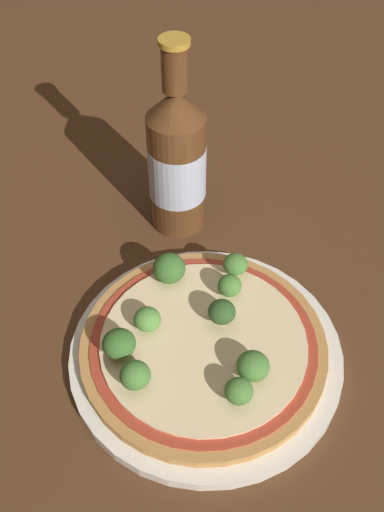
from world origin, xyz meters
TOP-DOWN VIEW (x-y plane):
  - ground_plane at (0.00, 0.00)m, footprint 3.00×3.00m
  - plate at (-0.02, -0.01)m, footprint 0.27×0.27m
  - pizza at (-0.02, -0.01)m, footprint 0.24×0.24m
  - broccoli_floret_0 at (-0.09, -0.05)m, footprint 0.03×0.03m
  - broccoli_floret_1 at (-0.07, 0.01)m, footprint 0.03×0.03m
  - broccoli_floret_2 at (0.01, 0.04)m, footprint 0.02×0.02m
  - broccoli_floret_3 at (0.02, -0.06)m, footprint 0.03×0.03m
  - broccoli_floret_4 at (-0.10, -0.02)m, footprint 0.03×0.03m
  - broccoli_floret_5 at (0.02, 0.07)m, footprint 0.03×0.03m
  - broccoli_floret_6 at (-0.00, 0.01)m, footprint 0.03×0.03m
  - broccoli_floret_7 at (-0.00, -0.08)m, footprint 0.03×0.03m
  - broccoli_floret_8 at (-0.04, 0.07)m, footprint 0.03×0.03m
  - beer_bottle at (-0.02, 0.18)m, footprint 0.06×0.06m

SIDE VIEW (x-z plane):
  - ground_plane at x=0.00m, z-range 0.00..0.00m
  - plate at x=-0.02m, z-range 0.00..0.01m
  - pizza at x=-0.02m, z-range 0.01..0.03m
  - broccoli_floret_1 at x=-0.07m, z-range 0.03..0.05m
  - broccoli_floret_7 at x=0.00m, z-range 0.03..0.05m
  - broccoli_floret_2 at x=0.01m, z-range 0.03..0.05m
  - broccoli_floret_8 at x=-0.04m, z-range 0.03..0.06m
  - broccoli_floret_5 at x=0.02m, z-range 0.03..0.05m
  - broccoli_floret_3 at x=0.02m, z-range 0.03..0.06m
  - broccoli_floret_0 at x=-0.09m, z-range 0.03..0.06m
  - broccoli_floret_6 at x=0.00m, z-range 0.03..0.06m
  - broccoli_floret_4 at x=-0.10m, z-range 0.03..0.06m
  - beer_bottle at x=-0.02m, z-range -0.03..0.21m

